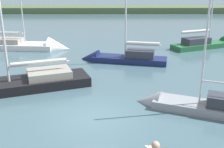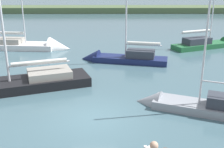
% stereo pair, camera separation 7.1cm
% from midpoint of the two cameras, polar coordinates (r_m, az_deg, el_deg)
% --- Properties ---
extents(ground_plane, '(200.00, 200.00, 0.00)m').
position_cam_midpoint_polar(ground_plane, '(13.51, -3.92, -9.10)').
color(ground_plane, '#42606B').
extents(far_shoreline, '(180.00, 8.00, 2.40)m').
position_cam_midpoint_polar(far_shoreline, '(62.94, -1.10, 12.79)').
color(far_shoreline, '#4C603D').
rests_on(far_shoreline, ground_plane).
extents(sailboat_outer_mooring, '(8.77, 3.00, 9.71)m').
position_cam_midpoint_polar(sailboat_outer_mooring, '(28.29, -15.91, 5.32)').
color(sailboat_outer_mooring, white).
rests_on(sailboat_outer_mooring, ground_plane).
extents(sailboat_inner_slip, '(6.64, 3.88, 6.90)m').
position_cam_midpoint_polar(sailboat_inner_slip, '(14.80, 16.75, -6.89)').
color(sailboat_inner_slip, gray).
rests_on(sailboat_inner_slip, ground_plane).
extents(sailboat_far_right, '(9.40, 5.32, 9.84)m').
position_cam_midpoint_polar(sailboat_far_right, '(17.81, -21.85, -2.73)').
color(sailboat_far_right, black).
rests_on(sailboat_far_right, ground_plane).
extents(sailboat_near_dock, '(7.35, 3.21, 8.73)m').
position_cam_midpoint_polar(sailboat_near_dock, '(22.73, 1.69, 3.14)').
color(sailboat_near_dock, navy).
rests_on(sailboat_near_dock, ground_plane).
extents(sailboat_mid_channel, '(7.83, 4.59, 8.90)m').
position_cam_midpoint_polar(sailboat_mid_channel, '(29.72, 19.85, 5.69)').
color(sailboat_mid_channel, '#236638').
rests_on(sailboat_mid_channel, ground_plane).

